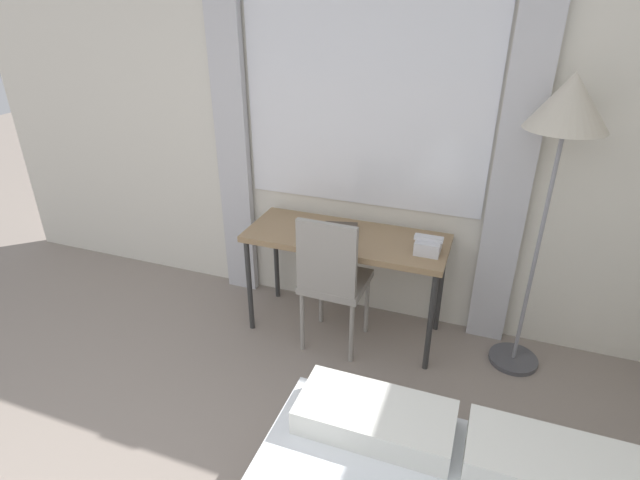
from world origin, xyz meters
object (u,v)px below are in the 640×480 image
at_px(desk, 346,244).
at_px(desk_chair, 332,276).
at_px(standing_lamp, 566,121).
at_px(book, 341,230).
at_px(telephone, 428,245).

height_order(desk, desk_chair, desk_chair).
distance_m(standing_lamp, book, 1.45).
bearing_deg(book, desk, -40.87).
bearing_deg(desk_chair, desk, 86.61).
xyz_separation_m(desk_chair, standing_lamp, (1.17, 0.26, 1.02)).
distance_m(telephone, book, 0.60).
distance_m(desk_chair, book, 0.34).
bearing_deg(standing_lamp, telephone, -171.32).
xyz_separation_m(desk, desk_chair, (-0.02, -0.22, -0.13)).
height_order(desk_chair, standing_lamp, standing_lamp).
relative_size(desk_chair, telephone, 5.60).
height_order(telephone, book, telephone).
distance_m(desk, desk_chair, 0.25).
xyz_separation_m(desk, book, (-0.05, 0.05, 0.08)).
height_order(desk_chair, book, desk_chair).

